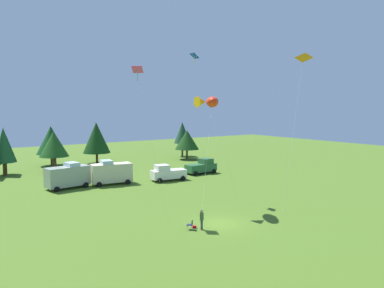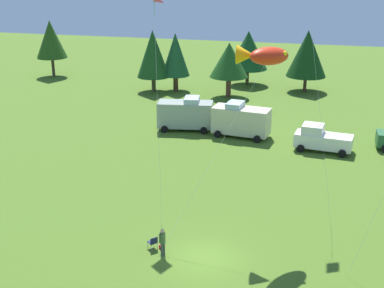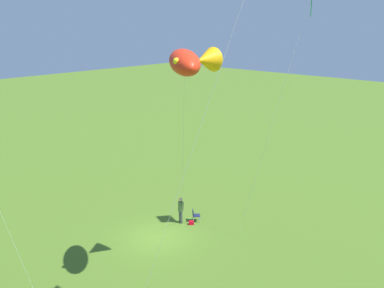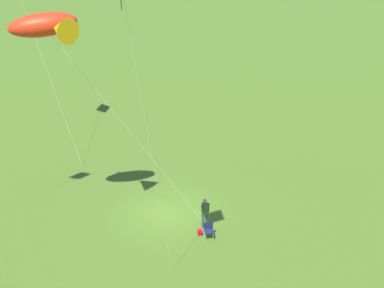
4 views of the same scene
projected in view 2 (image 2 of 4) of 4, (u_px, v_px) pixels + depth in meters
name	position (u px, v px, depth m)	size (l,w,h in m)	color
ground_plane	(205.00, 257.00, 31.14)	(160.00, 160.00, 0.00)	#46671E
person_kite_flyer	(163.00, 240.00, 31.00)	(0.43, 0.51, 1.74)	#3D4940
folding_chair	(153.00, 242.00, 31.86)	(0.68, 0.68, 0.82)	#191F42
backpack_on_grass	(162.00, 247.00, 31.99)	(0.32, 0.22, 0.22)	red
van_motorhome_grey	(186.00, 114.00, 53.09)	(5.66, 3.22, 3.34)	#99A393
van_camper_beige	(241.00, 120.00, 51.12)	(5.65, 3.21, 3.34)	beige
truck_white_pickup	(322.00, 139.00, 47.59)	(5.21, 2.93, 2.34)	white
treeline_distant	(249.00, 55.00, 66.84)	(58.22, 11.92, 7.91)	#443628
kite_large_fish	(264.00, 56.00, 31.35)	(6.81, 7.01, 11.71)	red
kite_diamond_rainbow	(154.00, 6.00, 33.61)	(1.90, 3.90, 14.37)	#DD3F94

